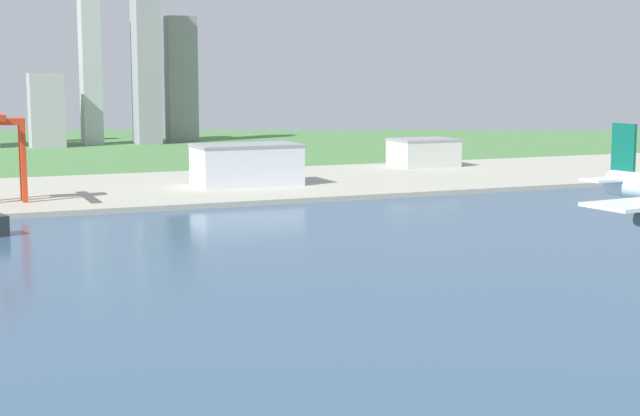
{
  "coord_description": "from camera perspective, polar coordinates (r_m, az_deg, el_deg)",
  "views": [
    {
      "loc": [
        -87.55,
        15.73,
        58.48
      ],
      "look_at": [
        -5.4,
        212.24,
        28.88
      ],
      "focal_mm": 54.82,
      "sensor_mm": 36.0,
      "label": 1
    }
  ],
  "objects": [
    {
      "name": "ground_plane",
      "position": [
        303.14,
        -5.47,
        -3.25
      ],
      "size": [
        2400.0,
        2400.0,
        0.0
      ],
      "primitive_type": "plane",
      "color": "#4C7D44"
    },
    {
      "name": "warehouse_main",
      "position": [
        490.14,
        -4.3,
        2.55
      ],
      "size": [
        52.27,
        30.05,
        20.66
      ],
      "color": "silver",
      "rests_on": "industrial_pier"
    },
    {
      "name": "water_bay",
      "position": [
        247.74,
        -1.33,
        -5.73
      ],
      "size": [
        840.0,
        360.0,
        0.15
      ],
      "primitive_type": "cube",
      "color": "#385675",
      "rests_on": "ground"
    },
    {
      "name": "industrial_pier",
      "position": [
        485.67,
        -12.14,
        0.97
      ],
      "size": [
        840.0,
        140.0,
        2.5
      ],
      "primitive_type": "cube",
      "color": "#AAA897",
      "rests_on": "ground"
    },
    {
      "name": "warehouse_annex",
      "position": [
        592.09,
        6.06,
        3.25
      ],
      "size": [
        37.11,
        29.0,
        16.64
      ],
      "color": "silver",
      "rests_on": "industrial_pier"
    }
  ]
}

